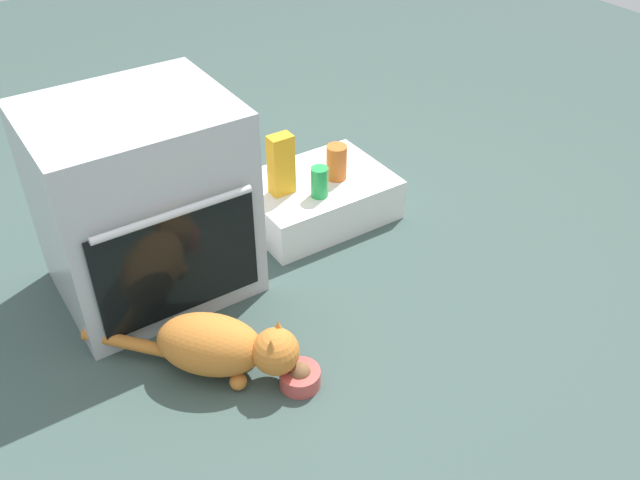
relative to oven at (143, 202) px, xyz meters
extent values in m
plane|color=#384C47|center=(-0.04, -0.40, -0.34)|extent=(8.00, 8.00, 0.00)
cube|color=#B7BABF|center=(0.00, 0.00, 0.00)|extent=(0.63, 0.52, 0.68)
cube|color=black|center=(0.00, -0.26, -0.08)|extent=(0.53, 0.01, 0.38)
cylinder|color=silver|center=(0.00, -0.29, 0.12)|extent=(0.50, 0.02, 0.02)
cube|color=white|center=(0.71, 0.04, -0.26)|extent=(0.57, 0.42, 0.17)
cylinder|color=#C64C47|center=(0.17, -0.69, -0.31)|extent=(0.12, 0.12, 0.06)
sphere|color=brown|center=(0.17, -0.69, -0.29)|extent=(0.07, 0.07, 0.07)
ellipsoid|color=#C6752D|center=(-0.02, -0.49, -0.23)|extent=(0.37, 0.37, 0.19)
sphere|color=#C6752D|center=(0.12, -0.64, -0.22)|extent=(0.14, 0.14, 0.14)
cone|color=#C6752D|center=(0.15, -0.61, -0.16)|extent=(0.05, 0.05, 0.06)
cone|color=#C6752D|center=(0.10, -0.67, -0.16)|extent=(0.05, 0.05, 0.06)
cylinder|color=#C6752D|center=(-0.22, -0.29, -0.28)|extent=(0.23, 0.23, 0.06)
sphere|color=#C6752D|center=(0.09, -0.53, -0.31)|extent=(0.05, 0.05, 0.05)
sphere|color=#C6752D|center=(0.01, -0.60, -0.31)|extent=(0.05, 0.05, 0.05)
cylinder|color=green|center=(0.65, -0.06, -0.11)|extent=(0.07, 0.07, 0.12)
cylinder|color=#D16023|center=(0.78, 0.01, -0.10)|extent=(0.08, 0.08, 0.14)
cube|color=orange|center=(0.55, 0.03, -0.05)|extent=(0.09, 0.06, 0.24)
camera|label=1|loc=(-0.55, -1.89, 1.25)|focal=38.49mm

